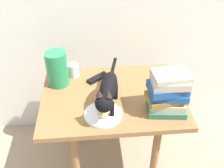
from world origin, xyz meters
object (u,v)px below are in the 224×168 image
(bread_roll, at_px, (103,112))
(cat, at_px, (108,91))
(plate, at_px, (103,114))
(candle_jar, at_px, (74,71))
(green_vase, at_px, (57,69))
(tv_remote, at_px, (98,78))
(book_stack, at_px, (168,93))
(side_table, at_px, (112,105))

(bread_roll, bearing_deg, cat, 62.39)
(plate, relative_size, candle_jar, 2.43)
(green_vase, xyz_separation_m, tv_remote, (0.24, 0.03, -0.10))
(plate, bearing_deg, book_stack, 1.92)
(book_stack, xyz_separation_m, tv_remote, (-0.36, 0.33, -0.11))
(green_vase, height_order, candle_jar, green_vase)
(side_table, bearing_deg, candle_jar, 135.37)
(green_vase, height_order, tv_remote, green_vase)
(plate, relative_size, tv_remote, 1.37)
(side_table, relative_size, book_stack, 3.44)
(tv_remote, bearing_deg, plate, -126.45)
(book_stack, distance_m, candle_jar, 0.64)
(bread_roll, bearing_deg, candle_jar, 111.78)
(tv_remote, bearing_deg, bread_roll, -126.46)
(book_stack, height_order, green_vase, book_stack)
(plate, bearing_deg, green_vase, 129.01)
(plate, xyz_separation_m, book_stack, (0.34, 0.01, 0.11))
(plate, distance_m, tv_remote, 0.35)
(plate, relative_size, book_stack, 0.85)
(side_table, relative_size, plate, 4.03)
(side_table, distance_m, cat, 0.25)
(book_stack, relative_size, candle_jar, 2.84)
(cat, xyz_separation_m, green_vase, (-0.29, 0.27, -0.02))
(plate, bearing_deg, bread_roll, -87.97)
(cat, distance_m, tv_remote, 0.33)
(plate, relative_size, bread_roll, 2.58)
(cat, height_order, tv_remote, cat)
(side_table, relative_size, candle_jar, 9.78)
(plate, distance_m, green_vase, 0.42)
(plate, xyz_separation_m, cat, (0.03, 0.04, 0.13))
(plate, xyz_separation_m, bread_roll, (0.00, -0.01, 0.03))
(green_vase, bearing_deg, candle_jar, 41.54)
(plate, xyz_separation_m, candle_jar, (-0.16, 0.40, 0.03))
(book_stack, relative_size, tv_remote, 1.61)
(bread_roll, distance_m, tv_remote, 0.36)
(tv_remote, bearing_deg, green_vase, 147.80)
(book_stack, bearing_deg, cat, 174.29)
(side_table, bearing_deg, green_vase, 155.78)
(side_table, distance_m, plate, 0.20)
(bread_roll, distance_m, candle_jar, 0.45)
(plate, height_order, candle_jar, candle_jar)
(book_stack, xyz_separation_m, green_vase, (-0.60, 0.31, -0.01))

